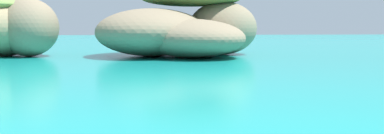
% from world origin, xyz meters
% --- Properties ---
extents(islet_large, '(23.90, 26.03, 8.84)m').
position_xyz_m(islet_large, '(2.50, 57.38, 3.29)').
color(islet_large, '#84755B').
rests_on(islet_large, ground).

